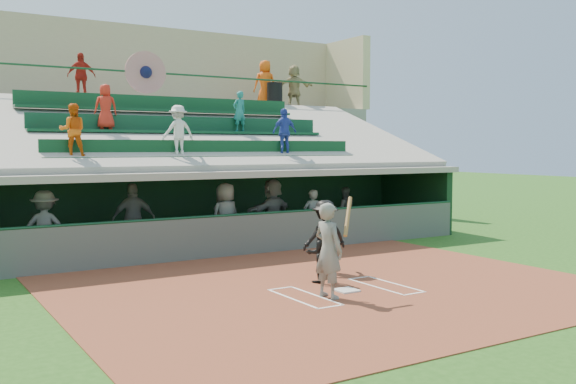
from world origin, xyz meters
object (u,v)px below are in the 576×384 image
catcher (320,253)px  trash_bin (275,94)px  home_plate (346,290)px  batter_at_plate (329,250)px

catcher → trash_bin: (5.47, 11.26, 4.42)m
catcher → home_plate: bearing=102.4°
batter_at_plate → trash_bin: size_ratio=2.08×
trash_bin → catcher: bearing=-115.9°
home_plate → batter_at_plate: size_ratio=0.22×
home_plate → trash_bin: trash_bin is taller
catcher → trash_bin: bearing=-102.9°
batter_at_plate → trash_bin: trash_bin is taller
batter_at_plate → home_plate: bearing=23.8°
batter_at_plate → catcher: 1.44m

